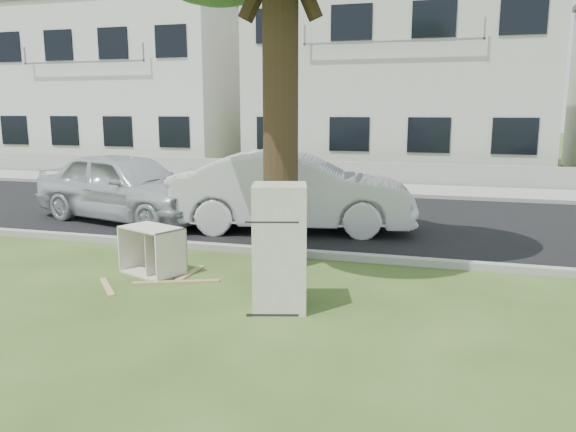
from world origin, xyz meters
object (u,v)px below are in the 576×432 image
(car_center, at_px, (293,191))
(car_left, at_px, (127,186))
(cabinet, at_px, (152,250))
(fridge, at_px, (280,247))

(car_center, xyz_separation_m, car_left, (-3.82, -0.05, -0.04))
(car_left, bearing_deg, car_center, -73.44)
(car_center, relative_size, car_left, 1.08)
(car_left, bearing_deg, cabinet, -127.77)
(fridge, xyz_separation_m, cabinet, (-2.30, 0.94, -0.42))
(car_center, distance_m, car_left, 3.82)
(fridge, height_order, car_center, car_center)
(car_center, bearing_deg, fridge, -176.74)
(cabinet, xyz_separation_m, car_center, (1.20, 3.60, 0.45))
(cabinet, xyz_separation_m, car_left, (-2.62, 3.55, 0.41))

